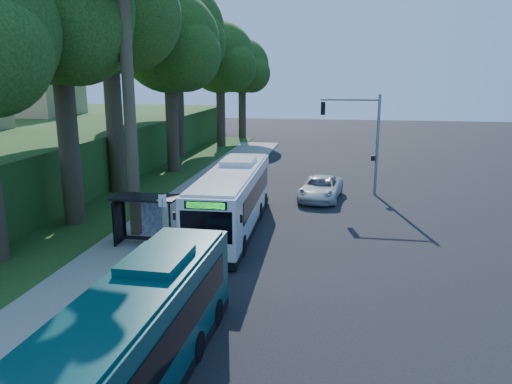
% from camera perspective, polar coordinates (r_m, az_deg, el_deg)
% --- Properties ---
extents(ground, '(140.00, 140.00, 0.00)m').
position_cam_1_polar(ground, '(26.63, 4.40, -4.90)').
color(ground, black).
rests_on(ground, ground).
extents(sidewalk, '(4.50, 70.00, 0.12)m').
position_cam_1_polar(sidewalk, '(28.14, -10.61, -3.96)').
color(sidewalk, gray).
rests_on(sidewalk, ground).
extents(red_curb, '(0.25, 30.00, 0.13)m').
position_cam_1_polar(red_curb, '(23.84, -8.63, -7.07)').
color(red_curb, maroon).
rests_on(red_curb, ground).
extents(grass_verge, '(8.00, 70.00, 0.06)m').
position_cam_1_polar(grass_verge, '(34.77, -16.68, -1.02)').
color(grass_verge, '#234719').
rests_on(grass_verge, ground).
extents(bus_shelter, '(3.20, 1.51, 2.55)m').
position_cam_1_polar(bus_shelter, '(25.09, -12.88, -2.04)').
color(bus_shelter, black).
rests_on(bus_shelter, ground).
extents(stop_sign_pole, '(0.35, 0.06, 3.17)m').
position_cam_1_polar(stop_sign_pole, '(22.44, -10.56, -3.02)').
color(stop_sign_pole, gray).
rests_on(stop_sign_pole, ground).
extents(traffic_signal_pole, '(4.10, 0.30, 7.00)m').
position_cam_1_polar(traffic_signal_pole, '(35.46, 12.12, 6.74)').
color(traffic_signal_pole, gray).
rests_on(traffic_signal_pole, ground).
extents(hillside_backdrop, '(24.00, 60.00, 8.80)m').
position_cam_1_polar(hillside_backdrop, '(49.65, -25.71, 5.23)').
color(hillside_backdrop, '#234719').
rests_on(hillside_backdrop, ground).
extents(tree_0, '(8.40, 8.00, 15.70)m').
position_cam_1_polar(tree_0, '(29.21, -21.56, 18.13)').
color(tree_0, '#382B1E').
rests_on(tree_0, ground).
extents(tree_1, '(10.50, 10.00, 18.26)m').
position_cam_1_polar(tree_1, '(36.88, -16.50, 19.70)').
color(tree_1, '#382B1E').
rests_on(tree_1, ground).
extents(tree_2, '(8.82, 8.40, 15.12)m').
position_cam_1_polar(tree_2, '(43.55, -9.76, 16.00)').
color(tree_2, '#382B1E').
rests_on(tree_2, ground).
extents(tree_3, '(10.08, 9.60, 17.28)m').
position_cam_1_polar(tree_3, '(51.85, -9.01, 17.24)').
color(tree_3, '#382B1E').
rests_on(tree_3, ground).
extents(tree_4, '(8.40, 8.00, 14.14)m').
position_cam_1_polar(tree_4, '(58.78, -4.04, 14.69)').
color(tree_4, '#382B1E').
rests_on(tree_4, ground).
extents(tree_5, '(7.35, 7.00, 12.86)m').
position_cam_1_polar(tree_5, '(66.39, -1.54, 13.90)').
color(tree_5, '#382B1E').
rests_on(tree_5, ground).
extents(white_bus, '(2.89, 12.18, 3.61)m').
position_cam_1_polar(white_bus, '(27.06, -2.68, -0.69)').
color(white_bus, silver).
rests_on(white_bus, ground).
extents(teal_bus, '(2.62, 11.09, 3.29)m').
position_cam_1_polar(teal_bus, '(13.83, -13.75, -16.09)').
color(teal_bus, '#0A3A3B').
rests_on(teal_bus, ground).
extents(pickup, '(3.16, 5.73, 1.52)m').
position_cam_1_polar(pickup, '(34.14, 7.40, 0.44)').
color(pickup, silver).
rests_on(pickup, ground).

